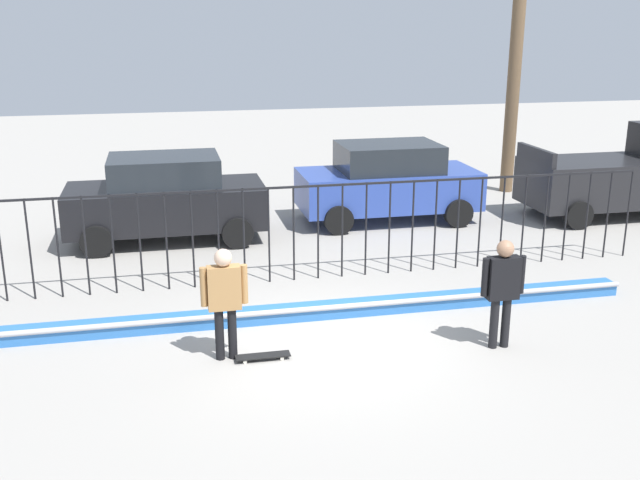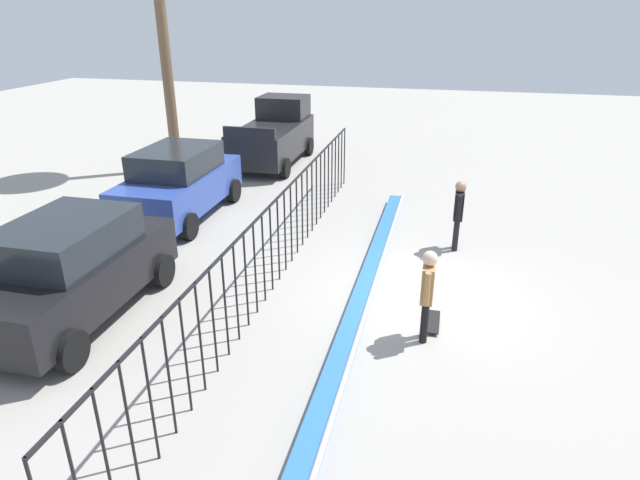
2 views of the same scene
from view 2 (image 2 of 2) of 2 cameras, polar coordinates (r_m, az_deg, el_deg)
ground_plane at (r=11.16m, az=10.40°, el=-5.68°), size 60.00×60.00×0.00m
bowl_coping_ledge at (r=11.19m, az=5.00°, el=-4.59°), size 11.00×0.40×0.27m
perimeter_fence at (r=11.15m, az=-4.42°, el=1.02°), size 14.04×0.04×1.83m
skateboarder at (r=9.30m, az=11.20°, el=-4.94°), size 0.68×0.25×1.68m
skateboard at (r=10.21m, az=11.85°, el=-8.39°), size 0.80×0.20×0.07m
camera_operator at (r=13.03m, az=14.31°, el=3.16°), size 0.68×0.26×1.69m
parked_car_black at (r=10.82m, az=-24.64°, el=-2.75°), size 4.30×2.12×1.90m
parked_car_blue at (r=15.25m, az=-14.58°, el=5.90°), size 4.30×2.12×1.90m
pickup_truck at (r=20.27m, az=-4.82°, el=10.95°), size 4.70×2.12×2.24m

